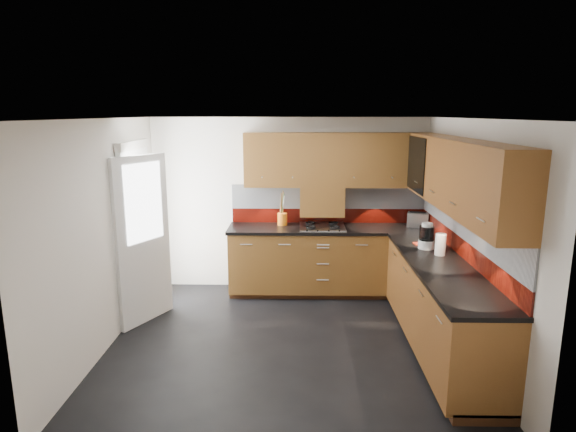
{
  "coord_description": "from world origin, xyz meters",
  "views": [
    {
      "loc": [
        0.11,
        -4.83,
        2.46
      ],
      "look_at": [
        0.0,
        0.65,
        1.28
      ],
      "focal_mm": 30.0,
      "sensor_mm": 36.0,
      "label": 1
    }
  ],
  "objects_px": {
    "gas_hob": "(322,227)",
    "utensil_pot": "(282,218)",
    "toaster": "(418,220)",
    "food_processor": "(427,237)"
  },
  "relations": [
    {
      "from": "gas_hob",
      "to": "toaster",
      "type": "height_order",
      "value": "toaster"
    },
    {
      "from": "utensil_pot",
      "to": "toaster",
      "type": "bearing_deg",
      "value": -2.1
    },
    {
      "from": "toaster",
      "to": "gas_hob",
      "type": "bearing_deg",
      "value": -176.05
    },
    {
      "from": "gas_hob",
      "to": "food_processor",
      "type": "xyz_separation_m",
      "value": [
        1.13,
        -0.98,
        0.12
      ]
    },
    {
      "from": "utensil_pot",
      "to": "toaster",
      "type": "xyz_separation_m",
      "value": [
        1.84,
        -0.07,
        -0.01
      ]
    },
    {
      "from": "food_processor",
      "to": "gas_hob",
      "type": "bearing_deg",
      "value": 139.06
    },
    {
      "from": "gas_hob",
      "to": "utensil_pot",
      "type": "xyz_separation_m",
      "value": [
        -0.54,
        0.16,
        0.09
      ]
    },
    {
      "from": "utensil_pot",
      "to": "gas_hob",
      "type": "bearing_deg",
      "value": -16.15
    },
    {
      "from": "utensil_pot",
      "to": "food_processor",
      "type": "height_order",
      "value": "utensil_pot"
    },
    {
      "from": "gas_hob",
      "to": "toaster",
      "type": "relative_size",
      "value": 1.94
    }
  ]
}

